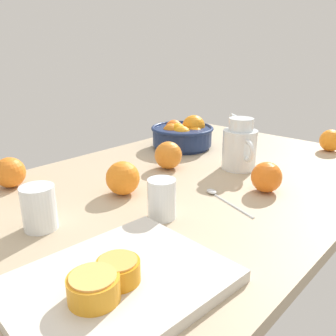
{
  "coord_description": "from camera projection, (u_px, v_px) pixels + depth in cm",
  "views": [
    {
      "loc": [
        -64.35,
        -58.73,
        35.83
      ],
      "look_at": [
        1.96,
        1.96,
        4.77
      ],
      "focal_mm": 37.82,
      "sensor_mm": 36.0,
      "label": 1
    }
  ],
  "objects": [
    {
      "name": "ground_plane",
      "position": [
        168.0,
        193.0,
        0.95
      ],
      "size": [
        148.18,
        84.21,
        3.0
      ],
      "primitive_type": "cube",
      "color": "tan"
    },
    {
      "name": "fruit_bowl",
      "position": [
        183.0,
        134.0,
        1.31
      ],
      "size": [
        22.85,
        22.85,
        11.59
      ],
      "color": "navy",
      "rests_on": "ground_plane"
    },
    {
      "name": "juice_pitcher",
      "position": [
        240.0,
        149.0,
        1.07
      ],
      "size": [
        10.96,
        13.77,
        16.52
      ],
      "color": "white",
      "rests_on": "ground_plane"
    },
    {
      "name": "juice_glass",
      "position": [
        39.0,
        211.0,
        0.72
      ],
      "size": [
        6.96,
        6.96,
        9.29
      ],
      "color": "white",
      "rests_on": "ground_plane"
    },
    {
      "name": "second_glass",
      "position": [
        162.0,
        201.0,
        0.77
      ],
      "size": [
        6.25,
        6.25,
        8.89
      ],
      "color": "white",
      "rests_on": "ground_plane"
    },
    {
      "name": "cutting_board",
      "position": [
        118.0,
        283.0,
        0.55
      ],
      "size": [
        34.81,
        28.45,
        2.05
      ],
      "primitive_type": "cube",
      "rotation": [
        0.0,
        0.0,
        -0.07
      ],
      "color": "beige",
      "rests_on": "ground_plane"
    },
    {
      "name": "orange_half_0",
      "position": [
        94.0,
        287.0,
        0.49
      ],
      "size": [
        7.49,
        7.49,
        3.9
      ],
      "color": "orange",
      "rests_on": "cutting_board"
    },
    {
      "name": "orange_half_1",
      "position": [
        118.0,
        270.0,
        0.53
      ],
      "size": [
        6.69,
        6.69,
        3.68
      ],
      "color": "orange",
      "rests_on": "cutting_board"
    },
    {
      "name": "loose_orange_0",
      "position": [
        168.0,
        155.0,
        1.08
      ],
      "size": [
        8.45,
        8.45,
        8.45
      ],
      "primitive_type": "sphere",
      "color": "orange",
      "rests_on": "ground_plane"
    },
    {
      "name": "loose_orange_1",
      "position": [
        10.0,
        172.0,
        0.94
      ],
      "size": [
        8.14,
        8.14,
        8.14
      ],
      "primitive_type": "sphere",
      "color": "orange",
      "rests_on": "ground_plane"
    },
    {
      "name": "loose_orange_2",
      "position": [
        123.0,
        178.0,
        0.89
      ],
      "size": [
        8.59,
        8.59,
        8.59
      ],
      "primitive_type": "sphere",
      "color": "orange",
      "rests_on": "ground_plane"
    },
    {
      "name": "loose_orange_3",
      "position": [
        266.0,
        177.0,
        0.91
      ],
      "size": [
        7.91,
        7.91,
        7.91
      ],
      "primitive_type": "sphere",
      "color": "orange",
      "rests_on": "ground_plane"
    },
    {
      "name": "loose_orange_4",
      "position": [
        331.0,
        140.0,
        1.26
      ],
      "size": [
        7.74,
        7.74,
        7.74
      ],
      "primitive_type": "sphere",
      "color": "orange",
      "rests_on": "ground_plane"
    },
    {
      "name": "spoon",
      "position": [
        222.0,
        198.0,
        0.87
      ],
      "size": [
        7.28,
        17.16,
        1.0
      ],
      "color": "silver",
      "rests_on": "ground_plane"
    }
  ]
}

